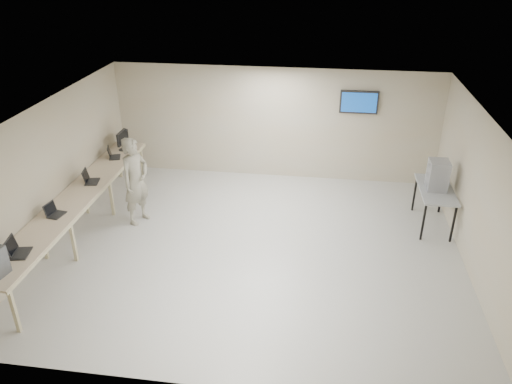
# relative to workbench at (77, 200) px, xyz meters

# --- Properties ---
(room) EXTENTS (8.01, 7.01, 2.81)m
(room) POSITION_rel_workbench_xyz_m (3.62, 0.06, 0.58)
(room) COLOR beige
(room) RESTS_ON ground
(workbench) EXTENTS (0.76, 6.00, 0.90)m
(workbench) POSITION_rel_workbench_xyz_m (0.00, 0.00, 0.00)
(workbench) COLOR #C8AE88
(workbench) RESTS_ON ground
(laptop_0) EXTENTS (0.38, 0.42, 0.29)m
(laptop_0) POSITION_rel_workbench_xyz_m (-0.02, -2.07, 0.15)
(laptop_0) COLOR black
(laptop_0) RESTS_ON workbench
(laptop_1) EXTENTS (0.31, 0.35, 0.25)m
(laptop_1) POSITION_rel_workbench_xyz_m (-0.06, -0.78, 0.14)
(laptop_1) COLOR black
(laptop_1) RESTS_ON workbench
(laptop_2) EXTENTS (0.36, 0.40, 0.28)m
(laptop_2) POSITION_rel_workbench_xyz_m (-0.02, 0.66, 0.15)
(laptop_2) COLOR black
(laptop_2) RESTS_ON workbench
(laptop_3) EXTENTS (0.38, 0.40, 0.26)m
(laptop_3) POSITION_rel_workbench_xyz_m (-0.07, 2.00, 0.14)
(laptop_3) COLOR black
(laptop_3) RESTS_ON workbench
(monitor_near) EXTENTS (0.21, 0.48, 0.48)m
(monitor_near) POSITION_rel_workbench_xyz_m (-0.01, 2.49, 0.36)
(monitor_near) COLOR black
(monitor_near) RESTS_ON workbench
(monitor_far) EXTENTS (0.19, 0.42, 0.41)m
(monitor_far) POSITION_rel_workbench_xyz_m (-0.01, 2.65, 0.32)
(monitor_far) COLOR black
(monitor_far) RESTS_ON workbench
(soldier) EXTENTS (0.69, 0.82, 1.91)m
(soldier) POSITION_rel_workbench_xyz_m (0.96, 0.73, 0.13)
(soldier) COLOR gray
(soldier) RESTS_ON ground
(side_table) EXTENTS (0.68, 1.45, 0.87)m
(side_table) POSITION_rel_workbench_xyz_m (7.19, 1.42, -0.03)
(side_table) COLOR #929597
(side_table) RESTS_ON ground
(storage_bins) EXTENTS (0.39, 0.43, 0.62)m
(storage_bins) POSITION_rel_workbench_xyz_m (7.17, 1.42, 0.35)
(storage_bins) COLOR #A3A6AD
(storage_bins) RESTS_ON side_table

